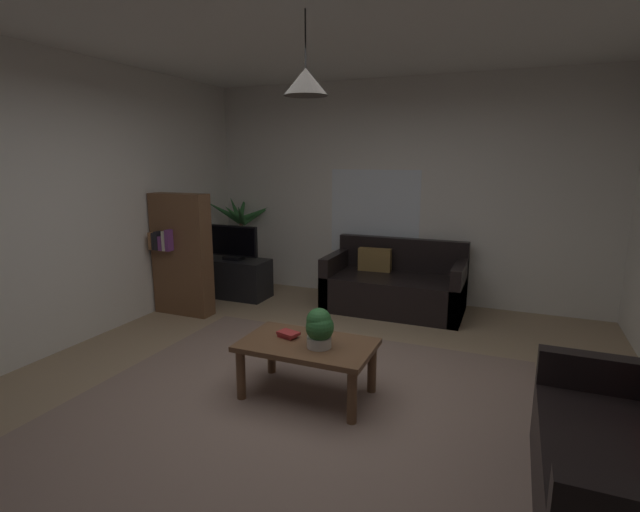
{
  "coord_description": "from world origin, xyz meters",
  "views": [
    {
      "loc": [
        1.35,
        -2.96,
        1.79
      ],
      "look_at": [
        0.0,
        0.3,
        1.05
      ],
      "focal_mm": 26.35,
      "sensor_mm": 36.0,
      "label": 1
    }
  ],
  "objects_px": {
    "coffee_table": "(307,351)",
    "tv_stand": "(235,278)",
    "remote_on_table_0": "(321,344)",
    "bookshelf_corner": "(181,254)",
    "potted_palm_corner": "(242,243)",
    "pendant_lamp": "(306,82)",
    "book_on_table_0": "(287,336)",
    "tv": "(233,242)",
    "potted_plant_on_table": "(319,327)",
    "couch_under_window": "(394,287)",
    "book_on_table_1": "(288,333)"
  },
  "relations": [
    {
      "from": "remote_on_table_0",
      "to": "potted_plant_on_table",
      "type": "xyz_separation_m",
      "value": [
        -0.0,
        -0.02,
        0.14
      ]
    },
    {
      "from": "book_on_table_0",
      "to": "tv_stand",
      "type": "xyz_separation_m",
      "value": [
        -1.76,
        2.01,
        -0.19
      ]
    },
    {
      "from": "potted_plant_on_table",
      "to": "couch_under_window",
      "type": "bearing_deg",
      "value": 90.21
    },
    {
      "from": "tv",
      "to": "potted_plant_on_table",
      "type": "bearing_deg",
      "value": -44.96
    },
    {
      "from": "remote_on_table_0",
      "to": "pendant_lamp",
      "type": "relative_size",
      "value": 0.29
    },
    {
      "from": "couch_under_window",
      "to": "tv",
      "type": "height_order",
      "value": "tv"
    },
    {
      "from": "book_on_table_0",
      "to": "potted_palm_corner",
      "type": "bearing_deg",
      "value": 127.93
    },
    {
      "from": "couch_under_window",
      "to": "coffee_table",
      "type": "height_order",
      "value": "couch_under_window"
    },
    {
      "from": "coffee_table",
      "to": "bookshelf_corner",
      "type": "xyz_separation_m",
      "value": [
        -2.14,
        1.24,
        0.35
      ]
    },
    {
      "from": "book_on_table_0",
      "to": "potted_palm_corner",
      "type": "relative_size",
      "value": 0.1
    },
    {
      "from": "coffee_table",
      "to": "tv_stand",
      "type": "relative_size",
      "value": 1.11
    },
    {
      "from": "tv_stand",
      "to": "tv",
      "type": "distance_m",
      "value": 0.48
    },
    {
      "from": "book_on_table_1",
      "to": "coffee_table",
      "type": "bearing_deg",
      "value": -13.24
    },
    {
      "from": "coffee_table",
      "to": "tv",
      "type": "distance_m",
      "value": 2.84
    },
    {
      "from": "couch_under_window",
      "to": "bookshelf_corner",
      "type": "bearing_deg",
      "value": -154.42
    },
    {
      "from": "pendant_lamp",
      "to": "couch_under_window",
      "type": "bearing_deg",
      "value": 87.34
    },
    {
      "from": "tv",
      "to": "bookshelf_corner",
      "type": "xyz_separation_m",
      "value": [
        -0.19,
        -0.79,
        -0.02
      ]
    },
    {
      "from": "bookshelf_corner",
      "to": "potted_palm_corner",
      "type": "bearing_deg",
      "value": 90.0
    },
    {
      "from": "pendant_lamp",
      "to": "book_on_table_1",
      "type": "bearing_deg",
      "value": 166.76
    },
    {
      "from": "coffee_table",
      "to": "remote_on_table_0",
      "type": "bearing_deg",
      "value": -8.04
    },
    {
      "from": "coffee_table",
      "to": "potted_palm_corner",
      "type": "height_order",
      "value": "potted_palm_corner"
    },
    {
      "from": "pendant_lamp",
      "to": "tv_stand",
      "type": "bearing_deg",
      "value": 133.65
    },
    {
      "from": "book_on_table_1",
      "to": "remote_on_table_0",
      "type": "bearing_deg",
      "value": -11.18
    },
    {
      "from": "book_on_table_1",
      "to": "tv",
      "type": "height_order",
      "value": "tv"
    },
    {
      "from": "tv",
      "to": "potted_palm_corner",
      "type": "distance_m",
      "value": 0.56
    },
    {
      "from": "potted_palm_corner",
      "to": "pendant_lamp",
      "type": "bearing_deg",
      "value": -49.95
    },
    {
      "from": "remote_on_table_0",
      "to": "coffee_table",
      "type": "bearing_deg",
      "value": 131.25
    },
    {
      "from": "book_on_table_0",
      "to": "potted_palm_corner",
      "type": "xyz_separation_m",
      "value": [
        -1.95,
        2.5,
        0.19
      ]
    },
    {
      "from": "coffee_table",
      "to": "book_on_table_1",
      "type": "height_order",
      "value": "book_on_table_1"
    },
    {
      "from": "potted_palm_corner",
      "to": "bookshelf_corner",
      "type": "relative_size",
      "value": 0.95
    },
    {
      "from": "book_on_table_0",
      "to": "book_on_table_1",
      "type": "distance_m",
      "value": 0.02
    },
    {
      "from": "couch_under_window",
      "to": "book_on_table_0",
      "type": "relative_size",
      "value": 12.22
    },
    {
      "from": "potted_plant_on_table",
      "to": "pendant_lamp",
      "type": "xyz_separation_m",
      "value": [
        -0.12,
        0.04,
        1.71
      ]
    },
    {
      "from": "pendant_lamp",
      "to": "book_on_table_0",
      "type": "bearing_deg",
      "value": 167.91
    },
    {
      "from": "potted_plant_on_table",
      "to": "tv_stand",
      "type": "height_order",
      "value": "potted_plant_on_table"
    },
    {
      "from": "potted_plant_on_table",
      "to": "remote_on_table_0",
      "type": "bearing_deg",
      "value": 80.82
    },
    {
      "from": "coffee_table",
      "to": "tv_stand",
      "type": "distance_m",
      "value": 2.83
    },
    {
      "from": "couch_under_window",
      "to": "tv",
      "type": "relative_size",
      "value": 2.28
    },
    {
      "from": "coffee_table",
      "to": "tv_stand",
      "type": "bearing_deg",
      "value": 133.65
    },
    {
      "from": "pendant_lamp",
      "to": "bookshelf_corner",
      "type": "bearing_deg",
      "value": 149.94
    },
    {
      "from": "tv",
      "to": "pendant_lamp",
      "type": "xyz_separation_m",
      "value": [
        1.95,
        -2.02,
        1.56
      ]
    },
    {
      "from": "book_on_table_1",
      "to": "book_on_table_0",
      "type": "bearing_deg",
      "value": -166.75
    },
    {
      "from": "tv_stand",
      "to": "tv",
      "type": "xyz_separation_m",
      "value": [
        0.0,
        -0.02,
        0.48
      ]
    },
    {
      "from": "coffee_table",
      "to": "potted_plant_on_table",
      "type": "bearing_deg",
      "value": -19.07
    },
    {
      "from": "remote_on_table_0",
      "to": "tv_stand",
      "type": "relative_size",
      "value": 0.18
    },
    {
      "from": "couch_under_window",
      "to": "tv",
      "type": "distance_m",
      "value": 2.13
    },
    {
      "from": "couch_under_window",
      "to": "potted_plant_on_table",
      "type": "bearing_deg",
      "value": -89.79
    },
    {
      "from": "tv_stand",
      "to": "potted_palm_corner",
      "type": "xyz_separation_m",
      "value": [
        -0.19,
        0.5,
        0.38
      ]
    },
    {
      "from": "potted_palm_corner",
      "to": "bookshelf_corner",
      "type": "xyz_separation_m",
      "value": [
        0.0,
        -1.31,
        0.08
      ]
    },
    {
      "from": "bookshelf_corner",
      "to": "pendant_lamp",
      "type": "bearing_deg",
      "value": -30.06
    }
  ]
}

